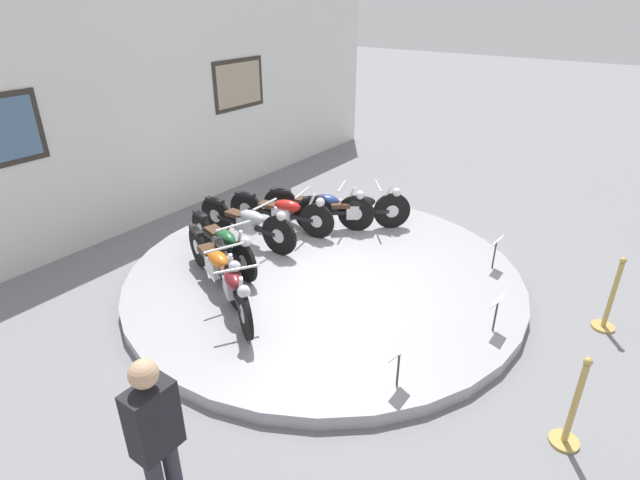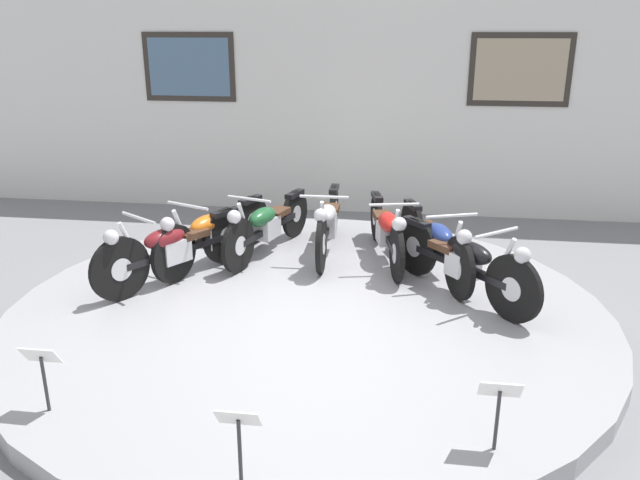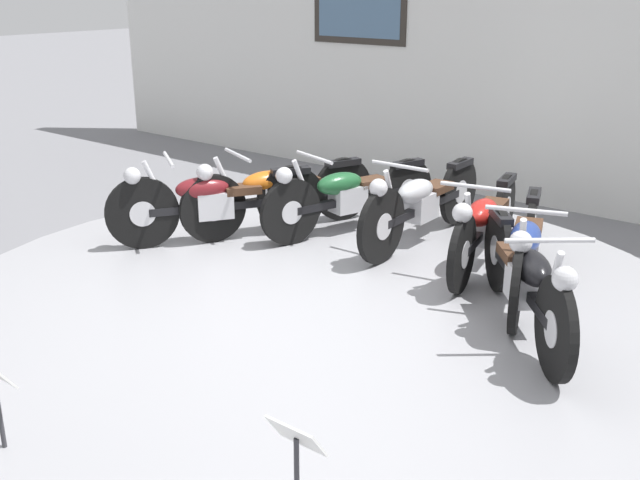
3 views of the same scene
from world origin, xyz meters
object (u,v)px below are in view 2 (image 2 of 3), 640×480
at_px(motorcycle_black, 464,261).
at_px(info_placard_front_centre, 239,428).
at_px(motorcycle_orange, 213,232).
at_px(motorcycle_maroon, 173,246).
at_px(motorcycle_green, 267,224).
at_px(motorcycle_blue, 435,241).
at_px(info_placard_front_left, 42,364).
at_px(motorcycle_silver, 328,221).
at_px(motorcycle_red, 387,229).
at_px(info_placard_front_right, 499,399).

xyz_separation_m(motorcycle_black, info_placard_front_centre, (-1.48, -2.90, -0.02)).
bearing_deg(motorcycle_orange, motorcycle_maroon, -113.99).
height_order(motorcycle_green, motorcycle_blue, motorcycle_blue).
bearing_deg(info_placard_front_left, motorcycle_black, 38.52).
distance_m(motorcycle_orange, motorcycle_black, 2.77).
relative_size(motorcycle_green, info_placard_front_left, 3.68).
xyz_separation_m(motorcycle_silver, motorcycle_red, (0.69, -0.15, -0.02)).
xyz_separation_m(motorcycle_silver, info_placard_front_left, (-1.52, -3.49, -0.02)).
relative_size(motorcycle_green, motorcycle_blue, 1.00).
xyz_separation_m(motorcycle_green, info_placard_front_centre, (0.70, -3.86, -0.00)).
height_order(motorcycle_black, info_placard_front_centre, motorcycle_black).
bearing_deg(motorcycle_maroon, motorcycle_blue, 11.69).
distance_m(motorcycle_black, info_placard_front_right, 2.39).
xyz_separation_m(info_placard_front_centre, info_placard_front_right, (1.52, 0.51, 0.00)).
distance_m(motorcycle_maroon, info_placard_front_left, 2.39).
xyz_separation_m(info_placard_front_left, info_placard_front_right, (3.04, 0.00, 0.00)).
height_order(motorcycle_blue, motorcycle_black, same).
relative_size(motorcycle_silver, info_placard_front_centre, 3.90).
bearing_deg(motorcycle_blue, info_placard_front_centre, -109.53).
xyz_separation_m(motorcycle_blue, motorcycle_black, (0.26, -0.56, 0.00)).
distance_m(motorcycle_maroon, motorcycle_silver, 1.85).
relative_size(motorcycle_maroon, info_placard_front_centre, 3.32).
distance_m(motorcycle_orange, motorcycle_red, 1.96).
bearing_deg(info_placard_front_left, info_placard_front_right, 0.00).
bearing_deg(motorcycle_green, info_placard_front_left, -103.79).
distance_m(info_placard_front_left, info_placard_front_right, 3.04).
relative_size(motorcycle_maroon, motorcycle_green, 0.90).
distance_m(motorcycle_red, motorcycle_black, 1.24).
bearing_deg(motorcycle_maroon, info_placard_front_centre, -62.99).
height_order(motorcycle_green, motorcycle_silver, motorcycle_silver).
bearing_deg(motorcycle_red, motorcycle_green, 179.96).
bearing_deg(info_placard_front_left, motorcycle_maroon, 88.98).
bearing_deg(info_placard_front_right, motorcycle_maroon, 141.47).
relative_size(motorcycle_orange, motorcycle_green, 0.98).
relative_size(info_placard_front_left, info_placard_front_right, 1.00).
bearing_deg(motorcycle_green, motorcycle_maroon, -129.07).
bearing_deg(info_placard_front_left, motorcycle_red, 56.48).
distance_m(motorcycle_green, info_placard_front_right, 4.01).
bearing_deg(info_placard_front_left, motorcycle_orange, 84.35).
bearing_deg(info_placard_front_left, motorcycle_green, 76.21).
relative_size(motorcycle_orange, motorcycle_red, 0.96).
height_order(motorcycle_black, info_placard_front_right, motorcycle_black).
bearing_deg(motorcycle_blue, motorcycle_black, -65.37).
bearing_deg(info_placard_front_right, motorcycle_orange, 133.00).
xyz_separation_m(motorcycle_silver, motorcycle_black, (1.48, -1.10, -0.00)).
height_order(motorcycle_orange, motorcycle_black, motorcycle_black).
xyz_separation_m(motorcycle_blue, info_placard_front_left, (-2.75, -2.95, -0.02)).
height_order(info_placard_front_centre, info_placard_front_right, same).
xyz_separation_m(motorcycle_maroon, motorcycle_silver, (1.48, 1.11, 0.00)).
distance_m(motorcycle_orange, motorcycle_silver, 1.34).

